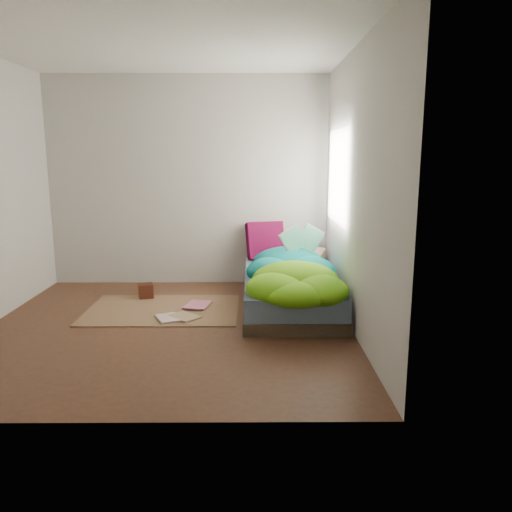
{
  "coord_description": "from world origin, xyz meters",
  "views": [
    {
      "loc": [
        0.81,
        -4.57,
        1.62
      ],
      "look_at": [
        0.85,
        0.75,
        0.55
      ],
      "focal_mm": 35.0,
      "sensor_mm": 36.0,
      "label": 1
    }
  ],
  "objects": [
    {
      "name": "rug",
      "position": [
        -0.15,
        0.55,
        0.01
      ],
      "size": [
        1.6,
        1.1,
        0.01
      ],
      "primitive_type": "cube",
      "color": "brown",
      "rests_on": "ground"
    },
    {
      "name": "floor_book_c",
      "position": [
        0.05,
        0.17,
        0.02
      ],
      "size": [
        0.36,
        0.36,
        0.02
      ],
      "primitive_type": "imported",
      "rotation": [
        0.0,
        0.0,
        0.82
      ],
      "color": "tan",
      "rests_on": "rug"
    },
    {
      "name": "ground",
      "position": [
        0.0,
        0.0,
        0.0
      ],
      "size": [
        3.5,
        3.5,
        0.0
      ],
      "primitive_type": "cube",
      "color": "#482A1B",
      "rests_on": "ground"
    },
    {
      "name": "bed",
      "position": [
        1.22,
        0.72,
        0.17
      ],
      "size": [
        1.0,
        2.0,
        0.34
      ],
      "color": "#33271C",
      "rests_on": "ground"
    },
    {
      "name": "pillow_magenta",
      "position": [
        0.97,
        1.63,
        0.57
      ],
      "size": [
        0.48,
        0.26,
        0.46
      ],
      "primitive_type": "cube",
      "rotation": [
        0.0,
        0.0,
        0.26
      ],
      "color": "#430417",
      "rests_on": "bed"
    },
    {
      "name": "duvet",
      "position": [
        1.22,
        0.5,
        0.51
      ],
      "size": [
        0.96,
        1.84,
        0.34
      ],
      "primitive_type": null,
      "color": "#087A82",
      "rests_on": "bed"
    },
    {
      "name": "floor_book_b",
      "position": [
        0.09,
        0.65,
        0.03
      ],
      "size": [
        0.31,
        0.37,
        0.03
      ],
      "primitive_type": "imported",
      "rotation": [
        0.0,
        0.0,
        -0.21
      ],
      "color": "#C57187",
      "rests_on": "rug"
    },
    {
      "name": "room_walls",
      "position": [
        0.01,
        0.01,
        1.63
      ],
      "size": [
        3.54,
        3.54,
        2.62
      ],
      "color": "beige",
      "rests_on": "ground"
    },
    {
      "name": "pillow_floral",
      "position": [
        1.43,
        1.53,
        0.4
      ],
      "size": [
        0.62,
        0.51,
        0.12
      ],
      "primitive_type": "cube",
      "rotation": [
        0.0,
        0.0,
        -0.4
      ],
      "color": "silver",
      "rests_on": "bed"
    },
    {
      "name": "wooden_box",
      "position": [
        -0.43,
        1.0,
        0.09
      ],
      "size": [
        0.2,
        0.2,
        0.16
      ],
      "primitive_type": "cube",
      "rotation": [
        0.0,
        0.0,
        0.32
      ],
      "color": "#361A0C",
      "rests_on": "rug"
    },
    {
      "name": "open_book",
      "position": [
        1.36,
        0.91,
        0.81
      ],
      "size": [
        0.43,
        0.22,
        0.26
      ],
      "primitive_type": null,
      "rotation": [
        0.0,
        0.0,
        0.31
      ],
      "color": "green",
      "rests_on": "duvet"
    },
    {
      "name": "floor_book_a",
      "position": [
        -0.13,
        0.17,
        0.02
      ],
      "size": [
        0.31,
        0.35,
        0.02
      ],
      "primitive_type": "imported",
      "rotation": [
        0.0,
        0.0,
        0.42
      ],
      "color": "white",
      "rests_on": "rug"
    }
  ]
}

